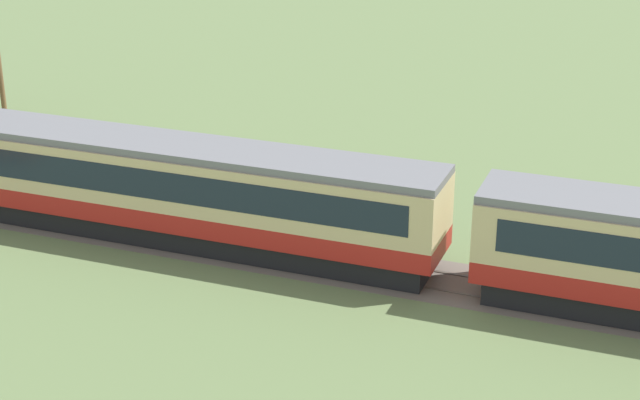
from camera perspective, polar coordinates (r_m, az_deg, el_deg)
passenger_train at (r=39.18m, az=-7.90°, el=0.74°), size 113.67×3.14×4.11m
railway_track at (r=44.68m, az=-17.69°, el=-0.56°), size 171.95×3.60×0.04m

